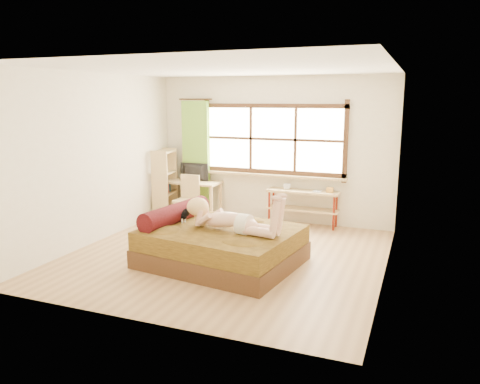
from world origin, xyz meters
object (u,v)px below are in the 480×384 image
at_px(woman, 230,209).
at_px(kitten, 179,214).
at_px(bed, 219,244).
at_px(bookshelf, 165,183).
at_px(desk, 192,186).
at_px(chair, 188,196).
at_px(pipe_shelf, 303,200).

xyz_separation_m(woman, kitten, (-0.87, 0.15, -0.18)).
xyz_separation_m(bed, bookshelf, (-2.10, 2.12, 0.39)).
bearing_deg(desk, bed, -54.13).
height_order(bed, desk, bed).
xyz_separation_m(desk, bookshelf, (-0.52, -0.15, 0.06)).
bearing_deg(woman, kitten, 178.28).
distance_m(kitten, chair, 1.99).
relative_size(desk, chair, 1.29).
bearing_deg(pipe_shelf, kitten, -119.26).
relative_size(bed, woman, 1.57).
bearing_deg(kitten, chair, 122.11).
height_order(desk, pipe_shelf, pipe_shelf).
bearing_deg(woman, pipe_shelf, 88.15).
xyz_separation_m(bed, chair, (-1.48, 1.90, 0.21)).
height_order(kitten, bookshelf, bookshelf).
height_order(woman, pipe_shelf, woman).
distance_m(bed, pipe_shelf, 2.48).
relative_size(woman, bookshelf, 1.09).
bearing_deg(pipe_shelf, desk, -176.69).
distance_m(bed, chair, 2.42).
bearing_deg(chair, pipe_shelf, 14.15).
distance_m(woman, pipe_shelf, 2.51).
bearing_deg(chair, desk, 106.42).
xyz_separation_m(woman, bookshelf, (-2.30, 2.17, -0.15)).
height_order(bed, kitten, bed).
height_order(bed, bookshelf, bookshelf).
xyz_separation_m(bed, kitten, (-0.67, 0.09, 0.36)).
height_order(chair, pipe_shelf, chair).
height_order(woman, bookshelf, bookshelf).
xyz_separation_m(kitten, bookshelf, (-1.43, 2.02, 0.04)).
bearing_deg(woman, desk, 135.44).
bearing_deg(kitten, desk, 120.70).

